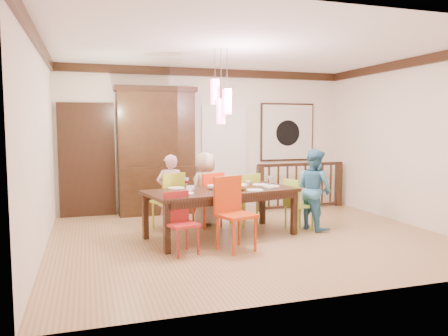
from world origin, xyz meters
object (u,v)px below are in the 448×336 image
object	(u,v)px
balustrade	(301,185)
person_far_mid	(206,189)
chair_far_left	(167,197)
china_hutch	(156,151)
person_end_right	(314,189)
dining_table	(221,194)
person_far_left	(170,192)
chair_end_right	(299,201)

from	to	relation	value
balustrade	person_far_mid	bearing A→B (deg)	-160.63
balustrade	chair_far_left	bearing A→B (deg)	-163.57
balustrade	china_hutch	bearing A→B (deg)	171.11
china_hutch	person_far_mid	world-z (taller)	china_hutch
person_far_mid	person_end_right	xyz separation A→B (m)	(1.66, -0.84, 0.03)
dining_table	balustrade	bearing A→B (deg)	26.47
person_far_left	person_end_right	bearing A→B (deg)	165.78
balustrade	person_far_left	size ratio (longest dim) A/B	1.59
dining_table	person_end_right	size ratio (longest dim) A/B	1.84
china_hutch	person_far_left	size ratio (longest dim) A/B	1.98
person_far_left	person_far_mid	bearing A→B (deg)	-169.06
dining_table	person_end_right	xyz separation A→B (m)	(1.65, 0.03, 0.00)
china_hutch	person_far_left	world-z (taller)	china_hutch
person_far_left	chair_end_right	bearing A→B (deg)	164.12
balustrade	person_far_left	bearing A→B (deg)	-163.68
chair_far_left	chair_end_right	distance (m)	2.21
china_hutch	person_end_right	bearing A→B (deg)	-42.34
dining_table	chair_far_left	bearing A→B (deg)	120.67
chair_far_left	person_far_mid	world-z (taller)	person_far_mid
dining_table	balustrade	world-z (taller)	balustrade
balustrade	person_far_mid	distance (m)	2.50
dining_table	person_far_left	bearing A→B (deg)	117.48
balustrade	person_end_right	world-z (taller)	person_end_right
person_end_right	person_far_mid	bearing A→B (deg)	48.38
balustrade	person_end_right	size ratio (longest dim) A/B	1.48
chair_end_right	person_end_right	xyz separation A→B (m)	(0.26, -0.02, 0.18)
person_far_mid	person_end_right	bearing A→B (deg)	127.59
dining_table	person_end_right	bearing A→B (deg)	-10.22
person_far_mid	china_hutch	bearing A→B (deg)	-87.96
china_hutch	person_far_mid	distance (m)	1.55
chair_far_left	person_end_right	world-z (taller)	person_end_right
china_hutch	person_far_mid	bearing A→B (deg)	-62.53
chair_far_left	balustrade	distance (m)	3.18
person_far_mid	person_end_right	distance (m)	1.86
chair_end_right	person_far_mid	xyz separation A→B (m)	(-1.39, 0.82, 0.15)
dining_table	chair_far_left	xyz separation A→B (m)	(-0.70, 0.78, -0.12)
person_far_left	china_hutch	bearing A→B (deg)	-84.82
balustrade	person_far_left	distance (m)	3.12
person_end_right	chair_far_left	bearing A→B (deg)	57.79
balustrade	person_end_right	distance (m)	1.89
balustrade	dining_table	bearing A→B (deg)	-144.38
dining_table	person_far_mid	bearing A→B (deg)	79.24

